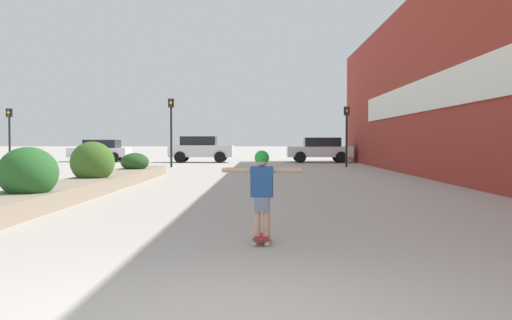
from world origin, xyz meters
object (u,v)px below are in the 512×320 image
car_leftmost (101,150)px  traffic_light_far_left (9,126)px  traffic_light_left (171,121)px  skateboarder (262,184)px  car_rightmost (320,149)px  car_center_left (447,150)px  car_center_right (201,149)px  skateboard (262,238)px  traffic_light_right (347,125)px

car_leftmost → traffic_light_far_left: bearing=160.4°
traffic_light_left → traffic_light_far_left: (-8.68, 0.53, -0.29)m
skateboarder → car_rightmost: size_ratio=0.28×
car_center_left → car_center_right: size_ratio=1.00×
car_center_left → car_rightmost: size_ratio=0.98×
car_center_right → traffic_light_far_left: size_ratio=1.31×
car_center_right → car_leftmost: bearing=-98.9°
skateboard → car_leftmost: 31.94m
skateboarder → car_leftmost: (-10.76, 30.06, -0.02)m
car_leftmost → car_rightmost: bearing=-94.9°
car_rightmost → traffic_light_far_left: 18.24m
skateboarder → traffic_light_far_left: 26.27m
skateboarder → car_rightmost: (3.64, 28.82, 0.05)m
car_rightmost → traffic_light_far_left: traffic_light_far_left is taller
traffic_light_far_left → car_center_left: bearing=10.0°
car_center_left → car_center_right: car_center_right is taller
skateboard → car_center_left: 29.05m
skateboard → car_rightmost: car_rightmost is taller
skateboard → traffic_light_right: traffic_light_right is taller
car_center_right → traffic_light_right: (8.39, -6.56, 1.31)m
skateboard → car_center_left: (11.06, 26.85, 0.76)m
skateboard → skateboarder: 0.71m
car_center_right → traffic_light_right: size_ratio=1.28×
traffic_light_left → traffic_light_right: size_ratio=1.12×
traffic_light_left → traffic_light_far_left: size_ratio=1.15×
skateboarder → car_center_left: size_ratio=0.28×
skateboarder → traffic_light_right: 22.91m
skateboard → car_leftmost: car_leftmost is taller
car_leftmost → car_center_right: (6.75, -1.05, 0.11)m
traffic_light_left → traffic_light_right: traffic_light_left is taller
skateboarder → car_center_right: size_ratio=0.28×
skateboarder → traffic_light_right: (4.38, 22.44, 1.40)m
traffic_light_left → traffic_light_far_left: bearing=176.5°
traffic_light_far_left → car_leftmost: bearing=70.4°
skateboard → car_center_left: bearing=72.2°
skateboarder → traffic_light_right: traffic_light_right is taller
skateboarder → traffic_light_left: size_ratio=0.32×
skateboarder → car_center_right: 29.28m
skateboarder → traffic_light_far_left: (-13.44, 22.53, 1.35)m
traffic_light_right → traffic_light_far_left: bearing=179.7°
car_leftmost → traffic_light_right: 17.01m
traffic_light_left → skateboard: bearing=-77.8°
skateboard → traffic_light_left: bearing=106.8°
traffic_light_left → traffic_light_right: 9.15m
skateboard → car_leftmost: size_ratio=0.15×
car_leftmost → traffic_light_left: 10.19m
car_leftmost → traffic_light_left: traffic_light_left is taller
car_center_left → traffic_light_right: bearing=123.4°
traffic_light_far_left → traffic_light_right: bearing=-0.3°
skateboarder → traffic_light_left: (-4.76, 22.00, 1.64)m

